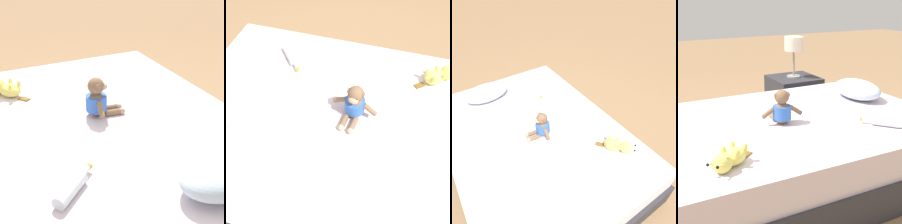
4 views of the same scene
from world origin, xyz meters
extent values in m
plane|color=#93704C|center=(0.00, 0.00, 0.00)|extent=(16.00, 16.00, 0.00)
cube|color=#2D2D33|center=(0.00, 0.00, 0.12)|extent=(1.49, 2.10, 0.23)
cube|color=silver|center=(0.00, 0.00, 0.34)|extent=(1.44, 2.03, 0.21)
ellipsoid|color=silver|center=(-0.19, 0.72, 0.52)|extent=(0.48, 0.31, 0.15)
ellipsoid|color=brown|center=(0.06, -0.09, 0.52)|extent=(0.11, 0.12, 0.15)
cylinder|color=blue|center=(0.06, -0.09, 0.52)|extent=(0.14, 0.14, 0.09)
sphere|color=brown|center=(0.06, -0.09, 0.63)|extent=(0.10, 0.10, 0.10)
ellipsoid|color=tan|center=(0.02, -0.08, 0.62)|extent=(0.06, 0.07, 0.04)
sphere|color=black|center=(0.02, -0.10, 0.64)|extent=(0.01, 0.01, 0.01)
sphere|color=black|center=(0.02, -0.07, 0.64)|extent=(0.01, 0.01, 0.01)
cylinder|color=brown|center=(0.05, -0.13, 0.64)|extent=(0.03, 0.01, 0.03)
cylinder|color=brown|center=(0.06, -0.04, 0.64)|extent=(0.03, 0.01, 0.03)
cylinder|color=brown|center=(0.04, -0.18, 0.53)|extent=(0.04, 0.10, 0.08)
cylinder|color=brown|center=(0.07, 0.01, 0.53)|extent=(0.04, 0.10, 0.08)
cylinder|color=brown|center=(-0.04, -0.11, 0.46)|extent=(0.10, 0.05, 0.04)
cylinder|color=brown|center=(-0.03, -0.05, 0.46)|extent=(0.10, 0.05, 0.04)
sphere|color=tan|center=(-0.09, -0.10, 0.46)|extent=(0.04, 0.04, 0.04)
sphere|color=tan|center=(-0.08, -0.04, 0.46)|extent=(0.04, 0.04, 0.04)
ellipsoid|color=#EAE066|center=(0.46, -0.56, 0.49)|extent=(0.18, 0.19, 0.08)
sphere|color=#EAE066|center=(0.52, -0.64, 0.49)|extent=(0.10, 0.10, 0.10)
cone|color=#EAE066|center=(0.57, -0.66, 0.50)|extent=(0.06, 0.07, 0.05)
sphere|color=black|center=(0.59, -0.68, 0.51)|extent=(0.02, 0.02, 0.02)
cone|color=#EAE066|center=(0.53, -0.69, 0.50)|extent=(0.06, 0.07, 0.05)
sphere|color=black|center=(0.54, -0.72, 0.51)|extent=(0.02, 0.02, 0.02)
sphere|color=red|center=(0.55, -0.62, 0.52)|extent=(0.02, 0.02, 0.02)
sphere|color=red|center=(0.50, -0.66, 0.52)|extent=(0.02, 0.02, 0.02)
ellipsoid|color=#EAE066|center=(0.51, -0.56, 0.52)|extent=(0.04, 0.04, 0.05)
ellipsoid|color=#EAE066|center=(0.45, -0.61, 0.52)|extent=(0.04, 0.04, 0.05)
ellipsoid|color=#EAE066|center=(0.46, -0.50, 0.52)|extent=(0.04, 0.04, 0.05)
ellipsoid|color=#EAE066|center=(0.40, -0.55, 0.52)|extent=(0.04, 0.04, 0.05)
cube|color=brown|center=(0.40, -0.47, 0.45)|extent=(0.07, 0.08, 0.01)
cylinder|color=silver|center=(0.42, 0.49, 0.47)|extent=(0.18, 0.17, 0.06)
cylinder|color=silver|center=(0.32, 0.41, 0.47)|extent=(0.06, 0.06, 0.02)
cylinder|color=gold|center=(0.29, 0.38, 0.47)|extent=(0.03, 0.03, 0.03)
cube|color=#2D2D33|center=(-1.08, 0.61, 0.22)|extent=(0.46, 0.46, 0.45)
cylinder|color=gray|center=(-1.08, 0.61, 0.46)|extent=(0.14, 0.14, 0.02)
cylinder|color=gray|center=(-1.08, 0.61, 0.59)|extent=(0.02, 0.02, 0.25)
cylinder|color=beige|center=(-1.08, 0.61, 0.79)|extent=(0.19, 0.19, 0.14)
camera|label=1|loc=(0.72, 1.52, 1.41)|focal=54.55mm
camera|label=2|loc=(-0.74, -0.21, 1.62)|focal=35.82mm
camera|label=3|loc=(-0.51, -1.28, 1.82)|focal=33.28mm
camera|label=4|loc=(2.02, -1.06, 1.27)|focal=56.38mm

